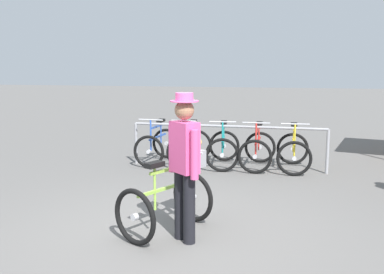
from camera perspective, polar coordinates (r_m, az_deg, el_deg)
name	(u,v)px	position (r m, az deg, el deg)	size (l,w,h in m)	color
ground_plane	(168,234)	(5.45, -3.12, -12.49)	(80.00, 80.00, 0.00)	#605E5B
bike_rack_rail	(227,135)	(8.70, 4.60, 0.33)	(3.91, 0.11, 0.88)	#99999E
racked_bike_blue	(158,146)	(9.27, -4.47, -1.12)	(0.71, 1.13, 0.97)	black
racked_bike_orange	(190,147)	(9.08, -0.27, -1.30)	(0.73, 1.13, 0.97)	black
racked_bike_teal	(223,148)	(8.94, 4.09, -1.49)	(0.80, 1.18, 0.97)	black
racked_bike_red	(258,150)	(8.86, 8.56, -1.67)	(0.66, 1.09, 0.97)	black
racked_bike_yellow	(293,151)	(8.82, 13.10, -1.85)	(0.72, 1.13, 0.97)	black
featured_bicycle	(173,192)	(5.44, -2.56, -7.13)	(1.06, 1.26, 1.09)	black
person_with_featured_bike	(184,161)	(4.97, -1.00, -3.18)	(0.43, 0.39, 1.72)	black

